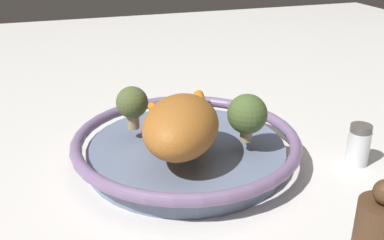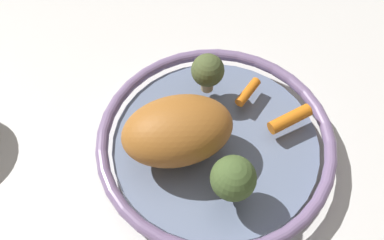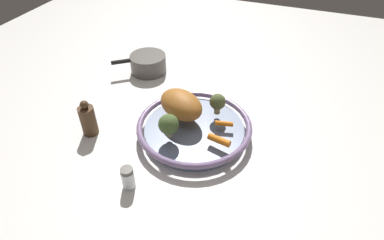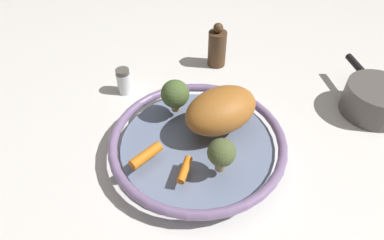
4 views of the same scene
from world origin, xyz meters
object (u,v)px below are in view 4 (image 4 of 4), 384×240
serving_bowl (197,144)px  pepper_mill (217,47)px  baby_carrot_left (146,155)px  broccoli_floret_mid (175,94)px  broccoli_floret_small (221,153)px  baby_carrot_back (185,170)px  roast_chicken_piece (221,110)px  saucepan (375,99)px  salt_shaker (124,81)px

serving_bowl → pepper_mill: bearing=-161.0°
baby_carrot_left → broccoli_floret_mid: size_ratio=0.92×
broccoli_floret_small → broccoli_floret_mid: 0.18m
baby_carrot_left → baby_carrot_back: baby_carrot_left is taller
serving_bowl → roast_chicken_piece: (-0.05, 0.02, 0.06)m
broccoli_floret_mid → saucepan: size_ratio=0.39×
roast_chicken_piece → baby_carrot_left: (0.14, -0.08, -0.03)m
roast_chicken_piece → saucepan: 0.37m
serving_bowl → broccoli_floret_mid: broccoli_floret_mid is taller
pepper_mill → saucepan: 0.39m
baby_carrot_back → pepper_mill: bearing=-162.2°
serving_bowl → baby_carrot_back: baby_carrot_back is taller
serving_bowl → salt_shaker: (-0.09, -0.25, 0.01)m
serving_bowl → saucepan: size_ratio=1.87×
roast_chicken_piece → pepper_mill: 0.28m
baby_carrot_back → broccoli_floret_small: 0.07m
pepper_mill → saucepan: bearing=90.0°
serving_bowl → baby_carrot_back: bearing=13.5°
serving_bowl → baby_carrot_left: size_ratio=5.27×
broccoli_floret_small → saucepan: bearing=148.2°
salt_shaker → broccoli_floret_small: bearing=66.8°
salt_shaker → saucepan: 0.57m
salt_shaker → roast_chicken_piece: bearing=82.3°
baby_carrot_back → saucepan: size_ratio=0.29×
saucepan → roast_chicken_piece: bearing=-46.6°
roast_chicken_piece → pepper_mill: size_ratio=1.26×
baby_carrot_left → baby_carrot_back: (-0.01, 0.08, -0.00)m
baby_carrot_left → pepper_mill: size_ratio=0.55×
broccoli_floret_mid → baby_carrot_left: bearing=9.0°
broccoli_floret_small → baby_carrot_back: bearing=-53.3°
roast_chicken_piece → baby_carrot_left: bearing=-28.4°
broccoli_floret_small → pepper_mill: size_ratio=0.56×
baby_carrot_left → salt_shaker: 0.26m
baby_carrot_back → saucepan: saucepan is taller
baby_carrot_back → broccoli_floret_small: broccoli_floret_small is taller
serving_bowl → salt_shaker: size_ratio=5.34×
baby_carrot_left → pepper_mill: (-0.39, -0.05, -0.00)m
serving_bowl → salt_shaker: bearing=-109.6°
broccoli_floret_small → broccoli_floret_mid: broccoli_floret_mid is taller
baby_carrot_back → broccoli_floret_mid: bearing=-143.6°
baby_carrot_left → broccoli_floret_small: size_ratio=0.98×
broccoli_floret_mid → pepper_mill: bearing=-174.0°
broccoli_floret_small → pepper_mill: 0.39m
serving_bowl → baby_carrot_left: (0.09, -0.05, 0.03)m
serving_bowl → roast_chicken_piece: 0.08m
serving_bowl → broccoli_floret_small: broccoli_floret_small is taller
serving_bowl → broccoli_floret_small: bearing=55.8°
pepper_mill → saucepan: size_ratio=0.65×
pepper_mill → baby_carrot_back: bearing=17.8°
salt_shaker → saucepan: saucepan is taller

